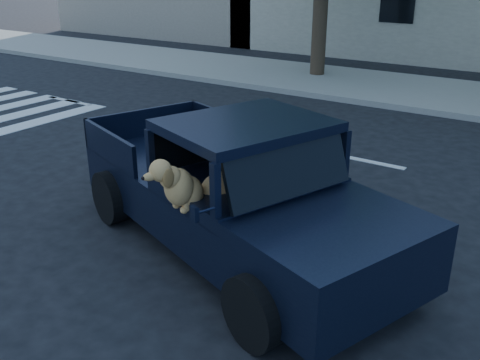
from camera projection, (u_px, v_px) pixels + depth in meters
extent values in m
plane|color=black|center=(263.00, 233.00, 7.06)|extent=(120.00, 120.00, 0.00)
cube|color=gray|center=(447.00, 95.00, 14.09)|extent=(60.00, 4.00, 0.15)
cylinder|color=#332619|center=(321.00, 4.00, 15.68)|extent=(0.44, 0.44, 4.40)
cube|color=black|center=(235.00, 206.00, 6.49)|extent=(5.09, 3.32, 0.60)
cube|color=black|center=(338.00, 231.00, 5.09)|extent=(1.91, 2.18, 0.15)
cube|color=black|center=(246.00, 125.00, 5.92)|extent=(1.92, 2.13, 0.11)
cube|color=black|center=(289.00, 172.00, 5.49)|extent=(0.75, 1.56, 0.52)
cube|color=black|center=(226.00, 214.00, 5.89)|extent=(0.64, 0.64, 0.35)
cube|color=black|center=(195.00, 214.00, 4.93)|extent=(0.10, 0.07, 0.15)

